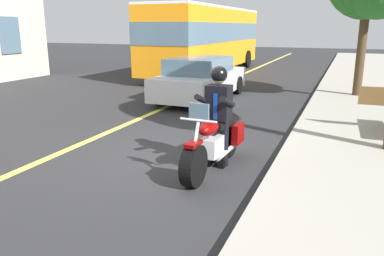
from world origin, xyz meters
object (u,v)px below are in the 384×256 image
motorcycle_main (214,143)px  rider_main (218,108)px  car_dark (201,79)px  bus_near (207,36)px

motorcycle_main → rider_main: 0.61m
motorcycle_main → car_dark: (-5.99, -2.52, 0.24)m
car_dark → bus_near: bearing=-161.6°
rider_main → bus_near: 13.83m
bus_near → car_dark: bearing=18.4°
motorcycle_main → bus_near: bus_near is taller
rider_main → car_dark: rider_main is taller
car_dark → motorcycle_main: bearing=22.8°
motorcycle_main → rider_main: (-0.19, 0.00, 0.58)m
motorcycle_main → rider_main: bearing=178.6°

